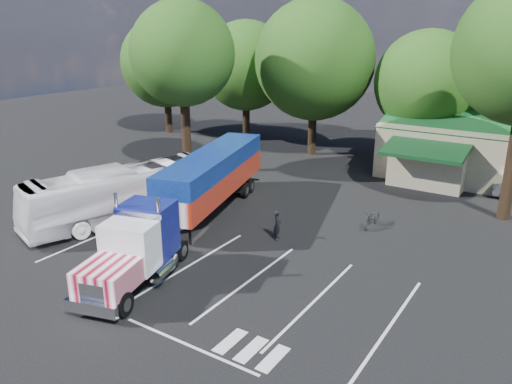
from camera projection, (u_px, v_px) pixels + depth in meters
The scene contains 10 objects.
ground at pixel (260, 224), 28.48m from camera, with size 120.00×120.00×0.00m, color black.
tree_row_a at pixel (165, 63), 50.69m from camera, with size 9.00×9.00×11.68m.
tree_row_b at pixel (246, 66), 47.09m from camera, with size 8.40×8.40×11.35m.
tree_row_c at pixel (315, 60), 41.40m from camera, with size 10.00×10.00×13.05m.
tree_row_d at pixel (427, 83), 38.24m from camera, with size 8.00×8.00×10.60m.
tree_near_left at pixel (183, 54), 35.88m from camera, with size 7.60×7.60×12.65m.
semi_truck at pixel (197, 189), 27.44m from camera, with size 7.16×18.39×3.87m.
woman at pixel (277, 225), 26.17m from camera, with size 0.60×0.39×1.63m, color black.
bicycle at pixel (372, 218), 27.91m from camera, with size 0.67×1.93×1.01m, color black.
tour_bus at pixel (123, 194), 28.63m from camera, with size 2.67×11.40×3.18m, color white.
Camera 1 is at (14.19, -22.30, 10.77)m, focal length 35.00 mm.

